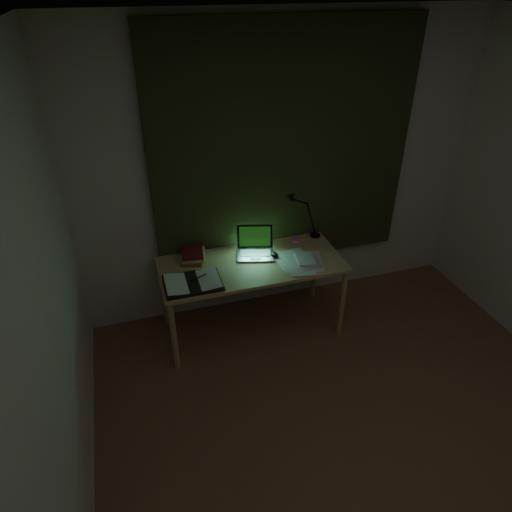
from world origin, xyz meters
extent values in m
cube|color=brown|center=(0.00, 0.00, 0.00)|extent=(3.50, 4.00, 0.00)
cube|color=white|center=(0.00, 0.00, 2.50)|extent=(3.50, 4.00, 0.00)
cube|color=silver|center=(0.00, 2.00, 1.25)|extent=(3.50, 0.00, 2.50)
cube|color=silver|center=(-1.75, 0.00, 1.25)|extent=(0.00, 4.00, 2.50)
cube|color=#272E17|center=(0.00, 1.96, 1.45)|extent=(2.20, 0.06, 2.00)
ellipsoid|color=black|center=(-0.19, 1.64, 0.70)|extent=(0.07, 0.10, 0.04)
cube|color=gold|center=(0.13, 1.85, 0.69)|extent=(0.08, 0.08, 0.01)
cube|color=#FF63BE|center=(0.09, 1.83, 0.69)|extent=(0.10, 0.10, 0.02)
camera|label=1|loc=(-1.28, -1.38, 2.69)|focal=32.00mm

